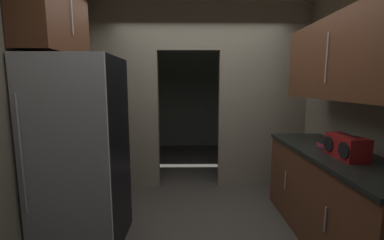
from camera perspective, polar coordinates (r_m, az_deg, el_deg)
name	(u,v)px	position (r m, az deg, el deg)	size (l,w,h in m)	color
ground	(204,235)	(2.94, 2.79, -24.86)	(20.00, 20.00, 0.00)	#47423D
kitchen_partition	(203,91)	(3.85, 2.45, 6.57)	(3.26, 0.12, 2.80)	gray
adjoining_room_shell	(196,94)	(5.68, 1.01, 6.07)	(3.26, 2.70, 2.80)	gray
refrigerator	(81,153)	(2.69, -24.01, -7.00)	(0.78, 0.75, 1.86)	black
lower_cabinet_run	(334,199)	(2.97, 29.80, -15.32)	(0.67, 1.96, 0.94)	brown
upper_cabinet_counterside	(346,58)	(2.76, 31.81, 11.98)	(0.36, 1.77, 0.77)	brown
upper_cabinet_fridgeside	(52,6)	(2.90, -29.37, 21.84)	(0.36, 0.85, 0.90)	brown
boombox	(346,147)	(2.65, 31.84, -5.25)	(0.20, 0.39, 0.23)	maroon
book_stack	(326,144)	(3.01, 28.33, -4.91)	(0.14, 0.17, 0.07)	#8C3893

